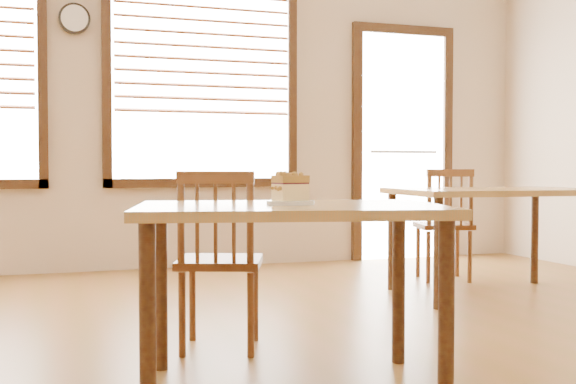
# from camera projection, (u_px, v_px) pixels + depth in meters

# --- Properties ---
(window_right) EXTENTS (1.76, 0.10, 1.96)m
(window_right) POSITION_uv_depth(u_px,v_px,m) (203.00, 65.00, 6.44)
(window_right) COLOR white
(window_right) RESTS_ON room_shell
(entry_door) EXTENTS (1.08, 0.06, 2.29)m
(entry_door) POSITION_uv_depth(u_px,v_px,m) (403.00, 137.00, 7.11)
(entry_door) COLOR white
(entry_door) RESTS_ON ground
(wall_clock) EXTENTS (0.26, 0.05, 0.26)m
(wall_clock) POSITION_uv_depth(u_px,v_px,m) (74.00, 19.00, 6.06)
(wall_clock) COLOR black
(wall_clock) RESTS_ON room_shell
(cafe_table_main) EXTENTS (1.37, 1.06, 0.75)m
(cafe_table_main) POSITION_uv_depth(u_px,v_px,m) (290.00, 229.00, 2.91)
(cafe_table_main) COLOR olive
(cafe_table_main) RESTS_ON ground
(cafe_chair_main) EXTENTS (0.51, 0.51, 0.89)m
(cafe_chair_main) POSITION_uv_depth(u_px,v_px,m) (219.00, 259.00, 3.53)
(cafe_chair_main) COLOR brown
(cafe_chair_main) RESTS_ON ground
(cafe_table_second) EXTENTS (1.39, 0.98, 0.75)m
(cafe_table_second) POSITION_uv_depth(u_px,v_px,m) (492.00, 201.00, 5.06)
(cafe_table_second) COLOR olive
(cafe_table_second) RESTS_ON ground
(cafe_chair_second) EXTENTS (0.50, 0.50, 0.89)m
(cafe_chair_second) POSITION_uv_depth(u_px,v_px,m) (445.00, 224.00, 5.71)
(cafe_chair_second) COLOR brown
(cafe_chair_second) RESTS_ON ground
(plate) EXTENTS (0.19, 0.19, 0.02)m
(plate) POSITION_uv_depth(u_px,v_px,m) (290.00, 203.00, 2.92)
(plate) COLOR white
(plate) RESTS_ON cafe_table_main
(cake_slice) EXTENTS (0.15, 0.12, 0.12)m
(cake_slice) POSITION_uv_depth(u_px,v_px,m) (290.00, 187.00, 2.92)
(cake_slice) COLOR #FCE08E
(cake_slice) RESTS_ON plate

